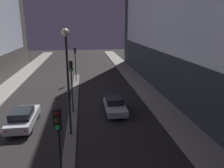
# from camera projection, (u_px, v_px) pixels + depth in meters

# --- Properties ---
(median_strip) EXTENTS (0.83, 28.94, 0.10)m
(median_strip) POSITION_uv_depth(u_px,v_px,m) (74.00, 107.00, 22.23)
(median_strip) COLOR #66605B
(median_strip) RESTS_ON ground
(traffic_light_near) EXTENTS (0.32, 0.42, 4.89)m
(traffic_light_near) POSITION_uv_depth(u_px,v_px,m) (59.00, 138.00, 9.00)
(traffic_light_near) COLOR black
(traffic_light_near) RESTS_ON median_strip
(traffic_light_mid) EXTENTS (0.32, 0.42, 4.89)m
(traffic_light_mid) POSITION_uv_depth(u_px,v_px,m) (71.00, 76.00, 19.87)
(traffic_light_mid) COLOR black
(traffic_light_mid) RESTS_ON median_strip
(traffic_light_far) EXTENTS (0.32, 0.42, 4.89)m
(traffic_light_far) POSITION_uv_depth(u_px,v_px,m) (75.00, 57.00, 31.17)
(traffic_light_far) COLOR black
(traffic_light_far) RESTS_ON median_strip
(street_lamp) EXTENTS (0.53, 0.53, 7.84)m
(street_lamp) POSITION_uv_depth(u_px,v_px,m) (67.00, 64.00, 15.22)
(street_lamp) COLOR black
(street_lamp) RESTS_ON median_strip
(car_left_lane) EXTENTS (1.88, 4.68, 1.55)m
(car_left_lane) POSITION_uv_depth(u_px,v_px,m) (23.00, 118.00, 17.95)
(car_left_lane) COLOR #B2B2B7
(car_left_lane) RESTS_ON ground
(car_right_lane) EXTENTS (1.81, 4.21, 1.45)m
(car_right_lane) POSITION_uv_depth(u_px,v_px,m) (115.00, 105.00, 20.79)
(car_right_lane) COLOR #B2B2B7
(car_right_lane) RESTS_ON ground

